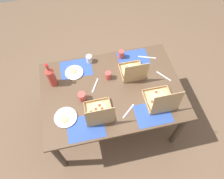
% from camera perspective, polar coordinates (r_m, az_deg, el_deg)
% --- Properties ---
extents(ground_plane, '(6.00, 6.00, 0.00)m').
position_cam_1_polar(ground_plane, '(2.94, 0.00, -8.00)').
color(ground_plane, brown).
extents(dining_table, '(1.51, 1.04, 0.77)m').
position_cam_1_polar(dining_table, '(2.35, 0.00, -1.37)').
color(dining_table, '#3F3328').
rests_on(dining_table, ground_plane).
extents(placemat_near_left, '(0.36, 0.26, 0.00)m').
position_cam_1_polar(placemat_near_left, '(2.53, 5.78, 8.38)').
color(placemat_near_left, '#2D4C9E').
rests_on(placemat_near_left, dining_table).
extents(placemat_near_right, '(0.36, 0.26, 0.00)m').
position_cam_1_polar(placemat_near_right, '(2.46, -9.70, 5.69)').
color(placemat_near_right, '#2D4C9E').
rests_on(placemat_near_right, dining_table).
extents(placemat_far_left, '(0.36, 0.26, 0.00)m').
position_cam_1_polar(placemat_far_left, '(2.16, 11.07, -6.46)').
color(placemat_far_left, '#2D4C9E').
rests_on(placemat_far_left, dining_table).
extents(placemat_far_right, '(0.36, 0.26, 0.00)m').
position_cam_1_polar(placemat_far_right, '(2.07, -7.08, -10.20)').
color(placemat_far_right, '#2D4C9E').
rests_on(placemat_far_right, dining_table).
extents(pizza_box_edge_far, '(0.27, 0.27, 0.30)m').
position_cam_1_polar(pizza_box_edge_far, '(2.07, -3.54, -6.37)').
color(pizza_box_edge_far, tan).
rests_on(pizza_box_edge_far, dining_table).
extents(pizza_box_corner_right, '(0.29, 0.29, 0.32)m').
position_cam_1_polar(pizza_box_corner_right, '(2.19, 13.00, -2.96)').
color(pizza_box_corner_right, tan).
rests_on(pizza_box_corner_right, dining_table).
extents(pizza_box_center, '(0.26, 0.27, 0.29)m').
position_cam_1_polar(pizza_box_center, '(2.34, 5.62, 4.80)').
color(pizza_box_center, tan).
rests_on(pizza_box_center, dining_table).
extents(plate_middle, '(0.23, 0.23, 0.03)m').
position_cam_1_polar(plate_middle, '(2.14, -12.51, -7.44)').
color(plate_middle, white).
rests_on(plate_middle, dining_table).
extents(plate_near_right, '(0.21, 0.21, 0.03)m').
position_cam_1_polar(plate_near_right, '(2.41, -10.25, 4.59)').
color(plate_near_right, white).
rests_on(plate_near_right, dining_table).
extents(soda_bottle, '(0.09, 0.09, 0.32)m').
position_cam_1_polar(soda_bottle, '(2.28, -16.17, 3.45)').
color(soda_bottle, '#B2382D').
rests_on(soda_bottle, dining_table).
extents(cup_dark, '(0.08, 0.08, 0.10)m').
position_cam_1_polar(cup_dark, '(2.18, -8.13, -1.93)').
color(cup_dark, '#BF4742').
rests_on(cup_dark, dining_table).
extents(cup_spare, '(0.07, 0.07, 0.10)m').
position_cam_1_polar(cup_spare, '(2.49, 2.52, 9.52)').
color(cup_spare, '#BF4742').
rests_on(cup_spare, dining_table).
extents(cup_red, '(0.07, 0.07, 0.09)m').
position_cam_1_polar(cup_red, '(2.46, -6.20, 8.25)').
color(cup_red, silver).
rests_on(cup_red, dining_table).
extents(cup_clear_left, '(0.07, 0.07, 0.09)m').
position_cam_1_polar(cup_clear_left, '(2.30, -1.04, 3.83)').
color(cup_clear_left, '#BF4742').
rests_on(cup_clear_left, dining_table).
extents(knife_by_near_left, '(0.20, 0.09, 0.00)m').
position_cam_1_polar(knife_by_near_left, '(2.56, 9.50, 8.60)').
color(knife_by_near_left, '#B7B7BC').
rests_on(knife_by_near_left, dining_table).
extents(fork_by_near_right, '(0.11, 0.17, 0.00)m').
position_cam_1_polar(fork_by_near_right, '(2.29, -4.62, 1.12)').
color(fork_by_near_right, '#B7B7BC').
rests_on(fork_by_near_right, dining_table).
extents(fork_by_far_left, '(0.15, 0.14, 0.00)m').
position_cam_1_polar(fork_by_far_left, '(2.13, 4.47, -5.87)').
color(fork_by_far_left, '#B7B7BC').
rests_on(fork_by_far_left, dining_table).
extents(fork_by_far_right, '(0.13, 0.16, 0.00)m').
position_cam_1_polar(fork_by_far_right, '(2.42, 13.84, 3.53)').
color(fork_by_far_right, '#B7B7BC').
rests_on(fork_by_far_right, dining_table).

